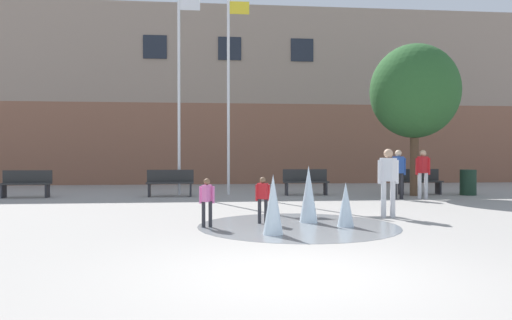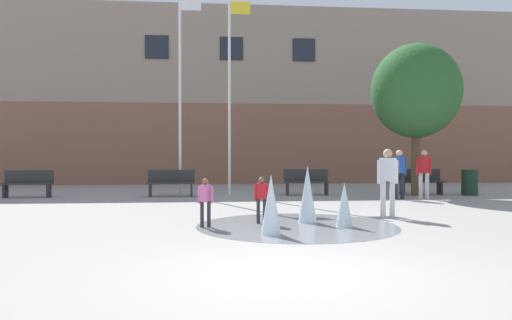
% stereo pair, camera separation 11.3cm
% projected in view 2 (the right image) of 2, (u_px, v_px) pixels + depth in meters
% --- Properties ---
extents(ground_plane, '(100.00, 100.00, 0.00)m').
position_uv_depth(ground_plane, '(299.00, 276.00, 6.07)').
color(ground_plane, gray).
extents(library_building, '(36.00, 6.05, 8.58)m').
position_uv_depth(library_building, '(229.00, 101.00, 26.75)').
color(library_building, brown).
rests_on(library_building, ground).
extents(splash_fountain, '(4.13, 4.13, 1.23)m').
position_uv_depth(splash_fountain, '(303.00, 206.00, 10.06)').
color(splash_fountain, gray).
rests_on(splash_fountain, ground).
extents(park_bench_left_of_flagpoles, '(1.60, 0.44, 0.91)m').
position_uv_depth(park_bench_left_of_flagpoles, '(28.00, 183.00, 16.70)').
color(park_bench_left_of_flagpoles, '#28282D').
rests_on(park_bench_left_of_flagpoles, ground).
extents(park_bench_center, '(1.60, 0.44, 0.91)m').
position_uv_depth(park_bench_center, '(171.00, 182.00, 17.15)').
color(park_bench_center, '#28282D').
rests_on(park_bench_center, ground).
extents(park_bench_under_right_flagpole, '(1.60, 0.44, 0.91)m').
position_uv_depth(park_bench_under_right_flagpole, '(307.00, 181.00, 17.68)').
color(park_bench_under_right_flagpole, '#28282D').
rests_on(park_bench_under_right_flagpole, ground).
extents(park_bench_near_trashcan, '(1.60, 0.44, 0.91)m').
position_uv_depth(park_bench_near_trashcan, '(420.00, 181.00, 17.92)').
color(park_bench_near_trashcan, '#28282D').
rests_on(park_bench_near_trashcan, ground).
extents(teen_by_trashcan, '(0.50, 0.39, 1.59)m').
position_uv_depth(teen_by_trashcan, '(388.00, 177.00, 11.55)').
color(teen_by_trashcan, silver).
rests_on(teen_by_trashcan, ground).
extents(child_running, '(0.31, 0.22, 0.99)m').
position_uv_depth(child_running, '(261.00, 196.00, 10.54)').
color(child_running, '#28282D').
rests_on(child_running, ground).
extents(child_in_fountain, '(0.31, 0.24, 0.99)m').
position_uv_depth(child_in_fountain, '(205.00, 199.00, 10.01)').
color(child_in_fountain, '#28282D').
rests_on(child_in_fountain, ground).
extents(adult_watching, '(0.50, 0.38, 1.59)m').
position_uv_depth(adult_watching, '(399.00, 170.00, 16.07)').
color(adult_watching, '#28282D').
rests_on(adult_watching, ground).
extents(adult_near_bench, '(0.50, 0.35, 1.59)m').
position_uv_depth(adult_near_bench, '(424.00, 170.00, 16.22)').
color(adult_near_bench, silver).
rests_on(adult_near_bench, ground).
extents(flagpole_left, '(0.80, 0.10, 7.40)m').
position_uv_depth(flagpole_left, '(181.00, 84.00, 17.68)').
color(flagpole_left, silver).
rests_on(flagpole_left, ground).
extents(flagpole_right, '(0.80, 0.10, 7.32)m').
position_uv_depth(flagpole_right, '(230.00, 86.00, 17.84)').
color(flagpole_right, silver).
rests_on(flagpole_right, ground).
extents(trash_can, '(0.56, 0.56, 0.90)m').
position_uv_depth(trash_can, '(470.00, 182.00, 17.60)').
color(trash_can, '#193323').
rests_on(trash_can, ground).
extents(street_tree_near_building, '(3.07, 3.07, 5.28)m').
position_uv_depth(street_tree_near_building, '(416.00, 91.00, 17.29)').
color(street_tree_near_building, brown).
rests_on(street_tree_near_building, ground).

